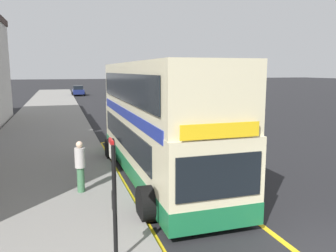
{
  "coord_description": "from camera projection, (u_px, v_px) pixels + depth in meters",
  "views": [
    {
      "loc": [
        -6.0,
        -5.21,
        4.12
      ],
      "look_at": [
        -1.42,
        9.29,
        1.63
      ],
      "focal_mm": 36.53,
      "sensor_mm": 36.0,
      "label": 1
    }
  ],
  "objects": [
    {
      "name": "ground_plane",
      "position": [
        118.0,
        108.0,
        37.46
      ],
      "size": [
        260.0,
        260.0,
        0.0
      ],
      "primitive_type": "plane",
      "color": "black"
    },
    {
      "name": "parked_car_black_ahead",
      "position": [
        123.0,
        89.0,
        59.98
      ],
      "size": [
        2.09,
        4.2,
        1.62
      ],
      "rotation": [
        0.0,
        0.0,
        -0.02
      ],
      "color": "black",
      "rests_on": "ground"
    },
    {
      "name": "pedestrian_waiting_near_sign",
      "position": [
        80.0,
        164.0,
        11.17
      ],
      "size": [
        0.34,
        0.34,
        1.71
      ],
      "color": "#3F724C",
      "rests_on": "pavement_near"
    },
    {
      "name": "parked_car_navy_far",
      "position": [
        78.0,
        91.0,
        56.16
      ],
      "size": [
        2.09,
        4.2,
        1.62
      ],
      "rotation": [
        0.0,
        0.0,
        3.09
      ],
      "color": "navy",
      "rests_on": "ground"
    },
    {
      "name": "bus_stop_sign",
      "position": [
        114.0,
        191.0,
        6.98
      ],
      "size": [
        0.09,
        0.51,
        2.59
      ],
      "color": "black",
      "rests_on": "pavement_near"
    },
    {
      "name": "bus_bay_markings",
      "position": [
        159.0,
        176.0,
        13.37
      ],
      "size": [
        3.07,
        14.28,
        0.01
      ],
      "color": "gold",
      "rests_on": "ground"
    },
    {
      "name": "pavement_near",
      "position": [
        51.0,
        110.0,
        35.37
      ],
      "size": [
        6.0,
        76.0,
        0.14
      ],
      "primitive_type": "cube",
      "color": "gray",
      "rests_on": "ground"
    },
    {
      "name": "double_decker_bus",
      "position": [
        157.0,
        124.0,
        13.2
      ],
      "size": [
        3.28,
        10.9,
        4.4
      ],
      "color": "beige",
      "rests_on": "ground"
    }
  ]
}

